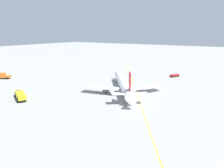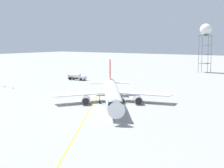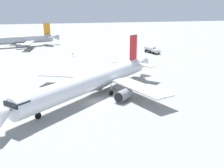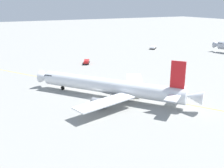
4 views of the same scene
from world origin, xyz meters
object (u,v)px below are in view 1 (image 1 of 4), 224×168
airliner_main (124,84)px  fire_tender_truck (20,95)px  catering_truck_truck (1,76)px  ops_pickup_truck (175,75)px

airliner_main → fire_tender_truck: airliner_main is taller
catering_truck_truck → airliner_main: bearing=-21.8°
fire_tender_truck → catering_truck_truck: bearing=5.2°
airliner_main → catering_truck_truck: 65.74m
ops_pickup_truck → catering_truck_truck: catering_truck_truck is taller
ops_pickup_truck → airliner_main: bearing=13.3°
fire_tender_truck → airliner_main: bearing=-105.1°
ops_pickup_truck → catering_truck_truck: (73.56, 53.22, 0.85)m
airliner_main → catering_truck_truck: airliner_main is taller
airliner_main → ops_pickup_truck: bearing=-50.3°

